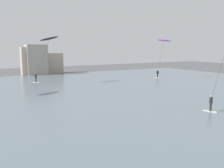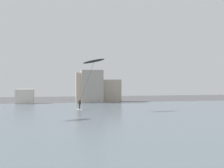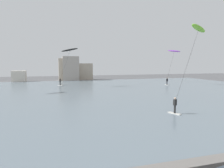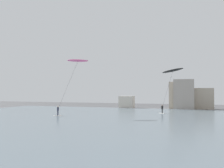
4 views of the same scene
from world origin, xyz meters
TOP-DOWN VIEW (x-y plane):
  - water_bay at (0.00, 30.01)m, footprint 84.00×52.00m
  - far_shore_buildings at (0.98, 57.77)m, footprint 22.61×4.96m
  - kitesurfer_purple at (24.08, 37.93)m, footprint 3.39×3.51m
  - kitesurfer_black at (0.38, 41.16)m, footprint 4.77×3.97m

SIDE VIEW (x-z plane):
  - water_bay at x=0.00m, z-range 0.00..0.10m
  - far_shore_buildings at x=0.98m, z-range -0.52..6.62m
  - kitesurfer_purple at x=24.08m, z-range 3.21..11.46m
  - kitesurfer_black at x=0.38m, z-range 3.22..11.77m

